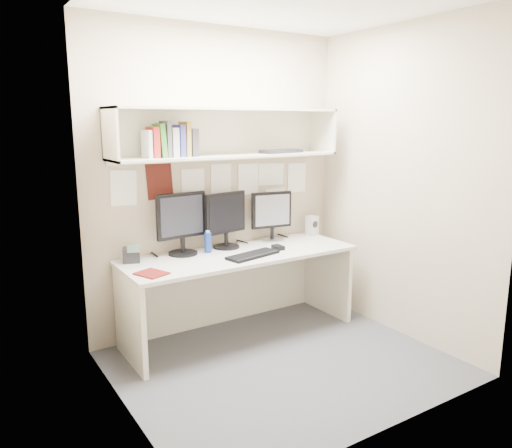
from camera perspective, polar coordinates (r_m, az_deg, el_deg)
floor at (r=3.95m, az=3.17°, el=-15.66°), size 2.40×2.00×0.01m
wall_back at (r=4.39m, az=-4.28°, el=4.92°), size 2.40×0.02×2.60m
wall_front at (r=2.81m, az=15.42°, el=0.72°), size 2.40×0.02×2.60m
wall_left at (r=3.02m, az=-15.42°, el=1.44°), size 0.02×2.00×2.60m
wall_right at (r=4.36m, az=16.35°, el=4.42°), size 0.02×2.00×2.60m
desk at (r=4.31m, az=-1.86°, el=-7.98°), size 2.00×0.70×0.73m
overhead_hutch at (r=4.24m, az=-3.45°, el=10.38°), size 2.00×0.38×0.40m
pinned_papers at (r=4.39m, az=-4.23°, el=4.26°), size 1.92×0.01×0.48m
monitor_left at (r=4.14m, az=-8.50°, el=0.28°), size 0.44×0.24×0.51m
monitor_center at (r=4.32m, az=-3.50°, el=0.69°), size 0.42×0.23×0.49m
monitor_right at (r=4.57m, az=1.80°, el=1.13°), size 0.39×0.21×0.45m
keyboard at (r=4.08m, az=-0.36°, el=-3.57°), size 0.49×0.26×0.02m
mouse at (r=4.31m, az=2.53°, el=-2.68°), size 0.07×0.12×0.03m
speaker at (r=4.87m, az=6.42°, el=-0.16°), size 0.11×0.11×0.19m
blue_bottle at (r=4.21m, az=-5.52°, el=-2.07°), size 0.06×0.06×0.19m
maroon_notebook at (r=3.69m, az=-11.84°, el=-5.56°), size 0.24×0.26×0.01m
desk_phone at (r=4.02m, az=-14.05°, el=-3.43°), size 0.16×0.15×0.15m
book_stack at (r=3.98m, az=-9.72°, el=9.30°), size 0.41×0.17×0.28m
hutch_tray at (r=4.44m, az=2.91°, el=8.30°), size 0.42×0.22×0.03m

